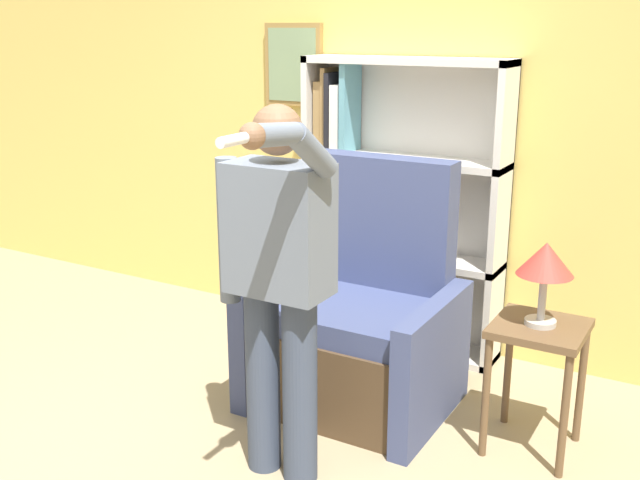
# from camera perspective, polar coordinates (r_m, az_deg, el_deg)

# --- Properties ---
(wall_back) EXTENTS (8.00, 0.11, 2.80)m
(wall_back) POSITION_cam_1_polar(r_m,az_deg,el_deg) (4.60, 5.71, 9.50)
(wall_back) COLOR #E0C160
(wall_back) RESTS_ON ground_plane
(bookcase) EXTENTS (1.23, 0.28, 1.75)m
(bookcase) POSITION_cam_1_polar(r_m,az_deg,el_deg) (4.54, 4.85, 2.61)
(bookcase) COLOR silver
(bookcase) RESTS_ON ground_plane
(armchair) EXTENTS (0.99, 0.81, 1.27)m
(armchair) POSITION_cam_1_polar(r_m,az_deg,el_deg) (3.94, 3.01, -6.77)
(armchair) COLOR #4C3823
(armchair) RESTS_ON ground_plane
(person_standing) EXTENTS (0.57, 0.78, 1.63)m
(person_standing) POSITION_cam_1_polar(r_m,az_deg,el_deg) (3.09, -3.26, -2.67)
(person_standing) COLOR #384256
(person_standing) RESTS_ON ground_plane
(side_table) EXTENTS (0.41, 0.41, 0.62)m
(side_table) POSITION_cam_1_polar(r_m,az_deg,el_deg) (3.58, 16.26, -8.05)
(side_table) COLOR brown
(side_table) RESTS_ON ground_plane
(table_lamp) EXTENTS (0.25, 0.25, 0.39)m
(table_lamp) POSITION_cam_1_polar(r_m,az_deg,el_deg) (3.43, 16.80, -1.68)
(table_lamp) COLOR #B7B2A8
(table_lamp) RESTS_ON side_table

